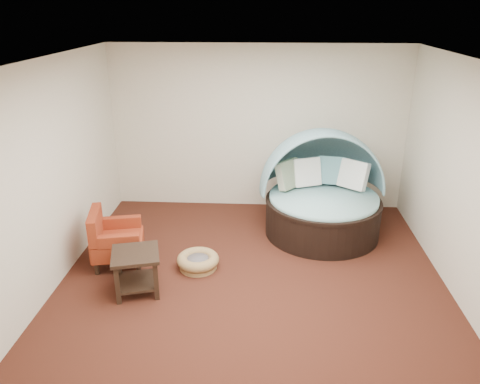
# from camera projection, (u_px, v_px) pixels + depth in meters

# --- Properties ---
(floor) EXTENTS (5.00, 5.00, 0.00)m
(floor) POSITION_uv_depth(u_px,v_px,m) (252.00, 279.00, 6.16)
(floor) COLOR #431F13
(floor) RESTS_ON ground
(wall_back) EXTENTS (5.00, 0.00, 5.00)m
(wall_back) POSITION_uv_depth(u_px,v_px,m) (258.00, 129.00, 7.96)
(wall_back) COLOR beige
(wall_back) RESTS_ON floor
(wall_front) EXTENTS (5.00, 0.00, 5.00)m
(wall_front) POSITION_uv_depth(u_px,v_px,m) (243.00, 302.00, 3.33)
(wall_front) COLOR beige
(wall_front) RESTS_ON floor
(wall_left) EXTENTS (0.00, 5.00, 5.00)m
(wall_left) POSITION_uv_depth(u_px,v_px,m) (51.00, 176.00, 5.77)
(wall_left) COLOR beige
(wall_left) RESTS_ON floor
(wall_right) EXTENTS (0.00, 5.00, 5.00)m
(wall_right) POSITION_uv_depth(u_px,v_px,m) (465.00, 184.00, 5.51)
(wall_right) COLOR beige
(wall_right) RESTS_ON floor
(ceiling) EXTENTS (5.00, 5.00, 0.00)m
(ceiling) POSITION_uv_depth(u_px,v_px,m) (255.00, 60.00, 5.12)
(ceiling) COLOR white
(ceiling) RESTS_ON wall_back
(canopy_daybed) EXTENTS (2.03, 1.96, 1.63)m
(canopy_daybed) POSITION_uv_depth(u_px,v_px,m) (323.00, 186.00, 7.22)
(canopy_daybed) COLOR black
(canopy_daybed) RESTS_ON floor
(pet_basket) EXTENTS (0.70, 0.70, 0.20)m
(pet_basket) POSITION_uv_depth(u_px,v_px,m) (198.00, 261.00, 6.39)
(pet_basket) COLOR olive
(pet_basket) RESTS_ON floor
(red_armchair) EXTENTS (0.81, 0.81, 0.80)m
(red_armchair) POSITION_uv_depth(u_px,v_px,m) (114.00, 239.00, 6.43)
(red_armchair) COLOR black
(red_armchair) RESTS_ON floor
(side_table) EXTENTS (0.69, 0.69, 0.55)m
(side_table) POSITION_uv_depth(u_px,v_px,m) (136.00, 266.00, 5.78)
(side_table) COLOR black
(side_table) RESTS_ON floor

